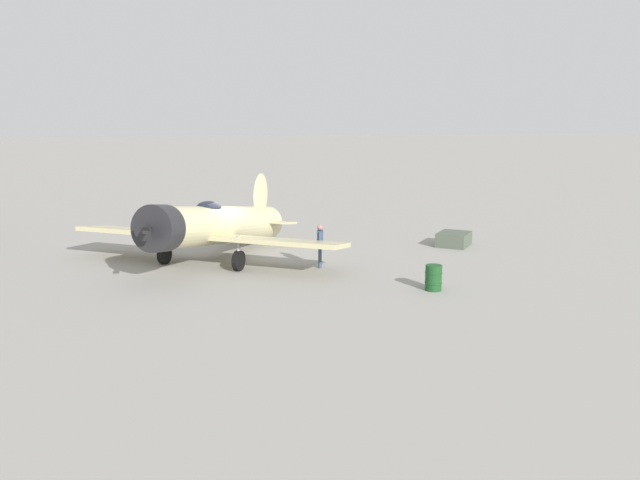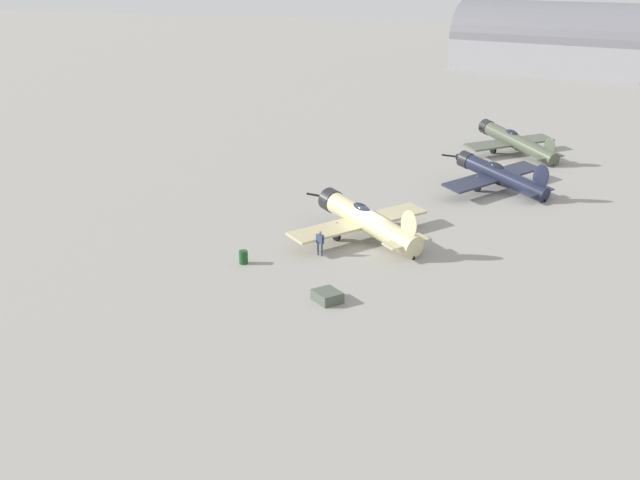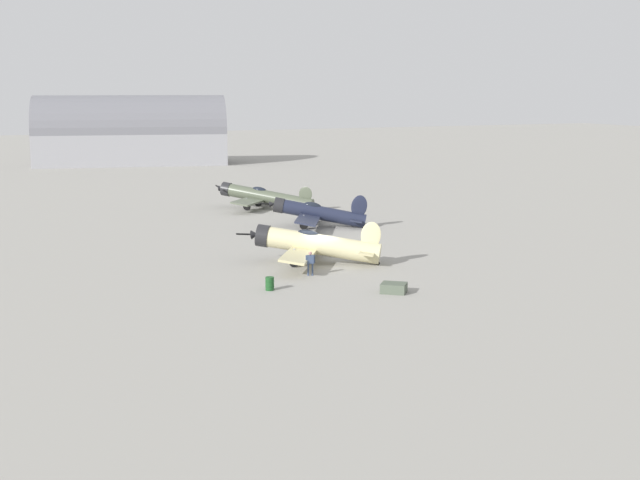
{
  "view_description": "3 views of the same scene",
  "coord_description": "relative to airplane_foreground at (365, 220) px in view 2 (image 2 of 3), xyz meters",
  "views": [
    {
      "loc": [
        1.93,
        26.61,
        5.82
      ],
      "look_at": [
        -3.69,
        2.43,
        1.1
      ],
      "focal_mm": 36.09,
      "sensor_mm": 36.0,
      "label": 1
    },
    {
      "loc": [
        -51.29,
        -13.69,
        18.96
      ],
      "look_at": [
        -3.69,
        2.43,
        1.1
      ],
      "focal_mm": 45.04,
      "sensor_mm": 36.0,
      "label": 2
    },
    {
      "loc": [
        -58.95,
        26.86,
        13.12
      ],
      "look_at": [
        0.0,
        0.0,
        1.8
      ],
      "focal_mm": 49.07,
      "sensor_mm": 36.0,
      "label": 3
    }
  ],
  "objects": [
    {
      "name": "distant_hangar",
      "position": [
        92.71,
        -6.81,
        3.08
      ],
      "size": [
        20.03,
        34.26,
        12.95
      ],
      "rotation": [
        0.0,
        0.0,
        7.62
      ],
      "color": "#939399",
      "rests_on": "ground_plane"
    },
    {
      "name": "airplane_far_line",
      "position": [
        29.64,
        -7.28,
        -0.1
      ],
      "size": [
        9.82,
        9.72,
        2.91
      ],
      "rotation": [
        0.0,
        0.0,
        7.1
      ],
      "color": "#4C5442",
      "rests_on": "ground_plane"
    },
    {
      "name": "ground_plane",
      "position": [
        -0.28,
        -0.42,
        -1.48
      ],
      "size": [
        400.0,
        400.0,
        0.0
      ],
      "primitive_type": "plane",
      "color": "gray"
    },
    {
      "name": "ground_crew_mechanic",
      "position": [
        -3.97,
        2.01,
        -0.44
      ],
      "size": [
        0.35,
        0.65,
        1.72
      ],
      "rotation": [
        0.0,
        0.0,
        2.87
      ],
      "color": "#384766",
      "rests_on": "ground_plane"
    },
    {
      "name": "airplane_mid_apron",
      "position": [
        15.77,
        -7.35,
        -0.08
      ],
      "size": [
        11.08,
        9.95,
        3.28
      ],
      "rotation": [
        0.0,
        0.0,
        7.35
      ],
      "color": "#1E2338",
      "rests_on": "ground_plane"
    },
    {
      "name": "airplane_foreground",
      "position": [
        0.0,
        0.0,
        0.0
      ],
      "size": [
        10.62,
        10.11,
        3.37
      ],
      "rotation": [
        0.0,
        0.0,
        7.27
      ],
      "color": "beige",
      "rests_on": "ground_plane"
    },
    {
      "name": "fuel_drum",
      "position": [
        -6.97,
        6.26,
        -1.03
      ],
      "size": [
        0.6,
        0.6,
        0.88
      ],
      "color": "#19471E",
      "rests_on": "ground_plane"
    },
    {
      "name": "equipment_crate",
      "position": [
        -10.97,
        -0.81,
        -1.16
      ],
      "size": [
        2.04,
        2.08,
        0.63
      ],
      "rotation": [
        0.0,
        0.0,
        4.03
      ],
      "color": "#4C5647",
      "rests_on": "ground_plane"
    }
  ]
}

